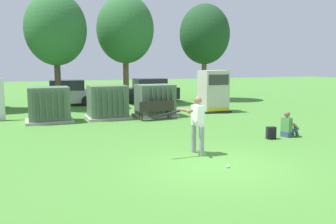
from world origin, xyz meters
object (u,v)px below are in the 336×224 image
Objects in this scene: parked_car_left_of_center at (66,93)px; transformer_mid_east at (155,101)px; generator_enclosure at (213,91)px; seated_spectator at (288,127)px; park_bench at (156,109)px; transformer_mid_west at (108,103)px; batter at (196,122)px; backpack at (271,133)px; transformer_west at (49,105)px; sports_ball at (228,166)px; parked_car_right_of_center at (148,91)px.

transformer_mid_east is at bearing -60.91° from parked_car_left_of_center.
generator_enclosure is 7.15m from seated_spectator.
seated_spectator reaches higher than park_bench.
seated_spectator is at bearing -59.52° from park_bench.
batter reaches higher than transformer_mid_west.
transformer_west is at bearing 136.38° from backpack.
parked_car_left_of_center is (-6.63, 13.36, 0.38)m from seated_spectator.
parked_car_left_of_center reaches higher than sports_ball.
generator_enclosure reaches higher than transformer_mid_west.
transformer_mid_east is 9.48m from sports_ball.
sports_ball is 0.02× the size of parked_car_right_of_center.
batter is at bearing -83.06° from transformer_mid_west.
generator_enclosure is at bearing 21.83° from park_bench.
parked_car_left_of_center is (-7.31, 6.28, -0.38)m from generator_enclosure.
generator_enclosure is at bearing 2.32° from transformer_west.
sports_ball is 16.50m from parked_car_right_of_center.
generator_enclosure is 4.27m from park_bench.
parked_car_left_of_center reaches higher than backpack.
backpack is (3.48, 0.99, -0.76)m from batter.
generator_enclosure is 9.62m from batter.
batter is at bearing -164.15° from backpack.
backpack is at bearing -66.82° from parked_car_left_of_center.
backpack is (2.04, -6.78, -0.57)m from transformer_mid_east.
sports_ball is at bearing -81.30° from parked_car_left_of_center.
transformer_mid_west is at bearing 176.37° from transformer_mid_east.
park_bench is at bearing 80.59° from batter.
park_bench is 1.90× the size of seated_spectator.
batter is 3.70m from backpack.
parked_car_right_of_center is (1.90, 6.81, -0.04)m from transformer_mid_east.
backpack is 13.60m from parked_car_right_of_center.
transformer_mid_east is 7.26m from seated_spectator.
parked_car_right_of_center is (4.30, 6.66, -0.04)m from transformer_mid_west.
transformer_mid_east is 0.50× the size of parked_car_right_of_center.
batter is (0.96, -7.92, 0.19)m from transformer_mid_west.
batter reaches higher than seated_spectator.
batter is at bearing -99.41° from park_bench.
transformer_west is 8.68m from batter.
seated_spectator is at bearing 8.86° from backpack.
park_bench is at bearing 112.93° from backpack.
transformer_mid_west is at bearing -122.88° from parked_car_right_of_center.
transformer_mid_east is 7.68m from parked_car_left_of_center.
park_bench is 1.05× the size of batter.
transformer_west is 4.77× the size of backpack.
sports_ball is (3.88, -9.45, -0.74)m from transformer_west.
generator_enclosure reaches higher than seated_spectator.
generator_enclosure reaches higher than batter.
batter reaches higher than park_bench.
transformer_mid_west and parked_car_right_of_center have the same top height.
park_bench is 20.34× the size of sports_ball.
park_bench is 0.42× the size of parked_car_left_of_center.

